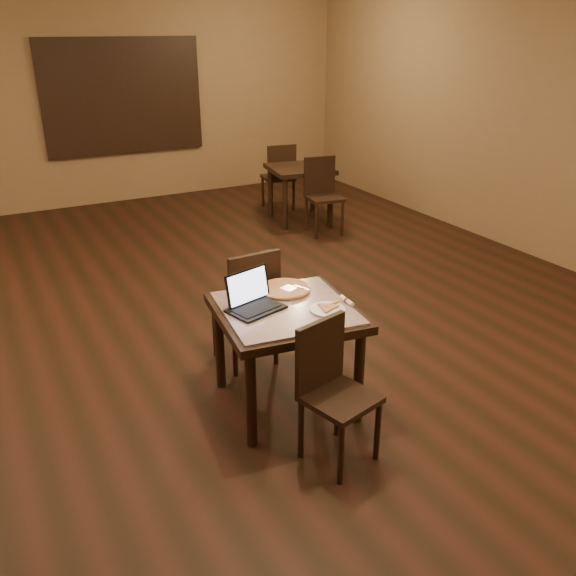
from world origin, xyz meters
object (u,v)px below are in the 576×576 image
chair_main_far (249,302)px  pizza_pan (285,291)px  other_table_a (300,176)px  laptop (252,298)px  other_table_a_chair_far (280,174)px  chair_main_near (331,383)px  other_table_a_chair_near (322,191)px  tiled_table (286,321)px

chair_main_far → pizza_pan: 0.45m
other_table_a → laptop: bearing=-114.1°
chair_main_far → laptop: size_ratio=2.38×
other_table_a_chair_far → other_table_a: bearing=100.7°
chair_main_near → other_table_a_chair_near: 4.55m
chair_main_near → other_table_a: chair_main_near is taller
tiled_table → chair_main_near: (-0.02, -0.62, -0.15)m
laptop → other_table_a_chair_near: laptop is taller
laptop → pizza_pan: size_ratio=1.21×
pizza_pan → other_table_a: size_ratio=0.37×
chair_main_far → pizza_pan: size_ratio=2.88×
chair_main_far → other_table_a_chair_far: (2.26, 3.82, -0.00)m
laptop → pizza_pan: (0.32, 0.13, -0.06)m
other_table_a_chair_far → tiled_table: bearing=72.3°
chair_main_near → pizza_pan: 0.91m
pizza_pan → chair_main_near: bearing=-99.2°
chair_main_near → other_table_a: size_ratio=0.98×
other_table_a → other_table_a_chair_near: 0.57m
chair_main_near → other_table_a: (2.30, 4.49, 0.11)m
tiled_table → pizza_pan: size_ratio=3.02×
chair_main_far → other_table_a: 3.97m
laptop → other_table_a_chair_near: size_ratio=0.42×
tiled_table → other_table_a: 4.49m
pizza_pan → laptop: bearing=-157.4°
other_table_a_chair_near → other_table_a_chair_far: size_ratio=1.00×
tiled_table → other_table_a: bearing=66.8°
tiled_table → pizza_pan: (0.12, 0.24, 0.11)m
tiled_table → laptop: laptop is taller
other_table_a_chair_near → chair_main_far: bearing=-121.1°
laptop → other_table_a_chair_far: (2.47, 4.33, -0.28)m
tiled_table → chair_main_far: chair_main_far is taller
other_table_a_chair_near → other_table_a_chair_far: bearing=100.7°
chair_main_far → laptop: (-0.20, -0.51, 0.27)m
other_table_a → other_table_a_chair_far: bearing=100.7°
tiled_table → laptop: size_ratio=2.50×
chair_main_near → chair_main_far: bearing=74.1°
other_table_a → other_table_a_chair_far: other_table_a_chair_far is taller
other_table_a_chair_near → other_table_a_chair_far: 1.13m
chair_main_near → other_table_a_chair_far: other_table_a_chair_far is taller
tiled_table → other_table_a: size_ratio=1.12×
laptop → other_table_a: size_ratio=0.45×
pizza_pan → other_table_a_chair_far: size_ratio=0.35×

